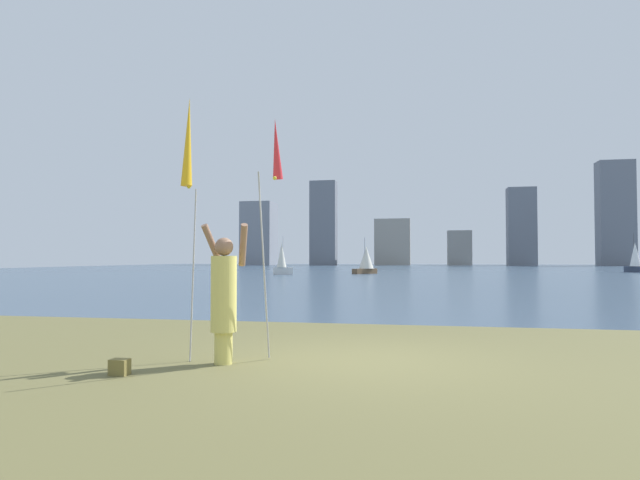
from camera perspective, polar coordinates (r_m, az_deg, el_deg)
name	(u,v)px	position (r m, az deg, el deg)	size (l,w,h in m)	color
ground	(416,272)	(58.89, 10.07, -3.39)	(120.00, 138.00, 0.12)	brown
person	(224,294)	(7.81, -10.12, -5.68)	(0.73, 0.54, 1.99)	#D8CC66
kite_flag_left	(188,148)	(8.12, -13.76, 9.48)	(0.16, 0.43, 3.83)	#B2B2B7
kite_flag_right	(276,156)	(8.50, -4.70, 8.83)	(0.16, 1.12, 3.64)	#B2B2B7
bag	(120,367)	(7.53, -20.42, -12.48)	(0.23, 0.17, 0.20)	olive
sailboat_0	(282,259)	(48.88, -4.04, -2.06)	(1.82, 1.15, 3.48)	silver
sailboat_1	(635,258)	(65.03, 30.33, -1.65)	(1.48, 2.20, 4.06)	#333D51
sailboat_4	(366,260)	(51.35, 4.88, -2.12)	(2.23, 2.61, 3.44)	brown
skyline_tower_0	(259,234)	(117.39, -6.47, 0.67)	(6.70, 6.71, 13.51)	gray
skyline_tower_1	(324,223)	(109.27, 0.38, 1.79)	(5.24, 3.24, 17.06)	slate
skyline_tower_2	(392,242)	(112.29, 7.67, -0.22)	(7.26, 3.59, 9.53)	gray
skyline_tower_3	(459,248)	(112.96, 14.53, -0.82)	(4.77, 3.10, 7.03)	gray
skyline_tower_4	(521,227)	(111.81, 20.51, 1.33)	(5.26, 3.54, 15.16)	slate
skyline_tower_5	(615,213)	(117.19, 28.76, 2.49)	(6.28, 3.91, 19.99)	slate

